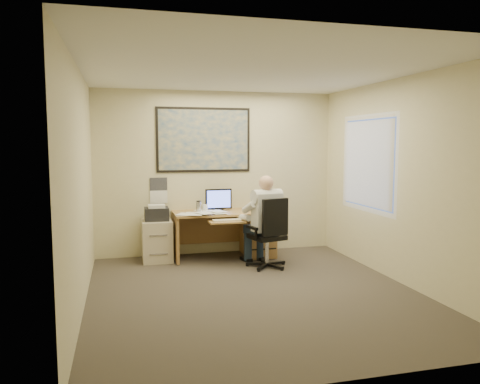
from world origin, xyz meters
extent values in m
cube|color=#3E372F|center=(0.00, 0.00, 0.00)|extent=(4.00, 4.50, 0.00)
cube|color=white|center=(0.00, 0.00, 2.70)|extent=(4.00, 4.50, 0.00)
cube|color=beige|center=(0.00, 2.25, 1.35)|extent=(4.00, 0.00, 2.70)
cube|color=beige|center=(0.00, -2.25, 1.35)|extent=(4.00, 0.00, 2.70)
cube|color=beige|center=(-2.00, 0.00, 1.35)|extent=(0.00, 4.50, 2.70)
cube|color=beige|center=(2.00, 0.00, 1.35)|extent=(0.00, 4.50, 2.70)
cube|color=#AF854B|center=(0.03, 1.88, 0.73)|extent=(1.60, 0.75, 0.03)
cube|color=#A67944|center=(0.60, 1.88, 0.36)|extent=(0.45, 0.70, 0.70)
cube|color=#A67944|center=(-0.75, 1.88, 0.36)|extent=(0.04, 0.70, 0.70)
cube|color=#A67944|center=(0.03, 2.22, 0.45)|extent=(1.55, 0.03, 0.55)
cylinder|color=black|center=(-0.03, 2.02, 0.76)|extent=(0.17, 0.17, 0.02)
cube|color=black|center=(-0.03, 2.00, 0.94)|extent=(0.43, 0.04, 0.33)
cube|color=#5D76FF|center=(-0.03, 1.98, 0.94)|extent=(0.38, 0.01, 0.28)
cube|color=#AF854B|center=(-0.02, 1.43, 0.66)|extent=(0.55, 0.30, 0.02)
cube|color=beige|center=(-0.02, 1.43, 0.68)|extent=(0.43, 0.14, 0.02)
cube|color=black|center=(0.59, 1.96, 0.78)|extent=(0.22, 0.20, 0.05)
cylinder|color=silver|center=(-0.38, 1.86, 0.84)|extent=(0.08, 0.08, 0.18)
cylinder|color=white|center=(-0.26, 1.95, 0.81)|extent=(0.09, 0.09, 0.11)
cube|color=white|center=(-0.42, 1.88, 0.77)|extent=(0.60, 0.56, 0.03)
cube|color=#1E4C93|center=(-0.22, 2.23, 1.90)|extent=(1.56, 0.03, 1.06)
cube|color=white|center=(-0.97, 2.24, 1.08)|extent=(0.28, 0.01, 0.42)
cube|color=beige|center=(-1.03, 1.93, 0.32)|extent=(0.46, 0.55, 0.64)
cube|color=black|center=(-1.03, 1.93, 0.74)|extent=(0.37, 0.32, 0.20)
cube|color=white|center=(-1.03, 1.91, 0.87)|extent=(0.26, 0.20, 0.05)
cylinder|color=silver|center=(0.53, 1.13, 0.25)|extent=(0.06, 0.06, 0.39)
cube|color=black|center=(0.53, 1.13, 0.46)|extent=(0.54, 0.54, 0.07)
cube|color=black|center=(0.48, 0.92, 0.78)|extent=(0.41, 0.15, 0.54)
camera|label=1|loc=(-1.57, -5.41, 1.85)|focal=35.00mm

